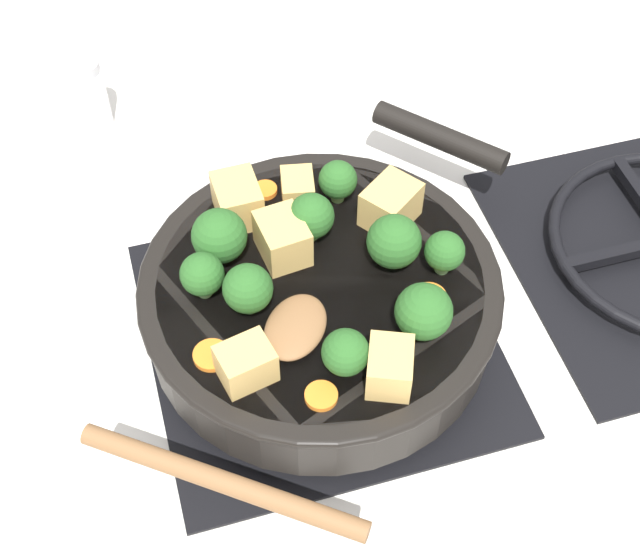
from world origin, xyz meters
The scene contains 24 objects.
ground_plane centered at (0.00, 0.00, 0.00)m, with size 2.40×2.40×0.00m, color white.
front_burner_grate centered at (0.00, 0.00, 0.01)m, with size 0.31×0.31×0.03m.
skillet_pan centered at (0.00, 0.00, 0.06)m, with size 0.37×0.38×0.06m.
wooden_spoon centered at (0.11, -0.08, 0.09)m, with size 0.23×0.22×0.02m.
tofu_cube_center_large centered at (-0.09, -0.05, 0.11)m, with size 0.05×0.04×0.04m, color tan.
tofu_cube_near_handle centered at (-0.04, -0.02, 0.11)m, with size 0.05×0.04×0.04m, color tan.
tofu_cube_east_chunk centered at (0.08, -0.08, 0.10)m, with size 0.04×0.03×0.03m, color tan.
tofu_cube_west_chunk centered at (0.11, 0.02, 0.10)m, with size 0.04×0.03×0.03m, color tan.
tofu_cube_back_piece centered at (-0.05, 0.08, 0.11)m, with size 0.05×0.04×0.04m, color tan.
tofu_cube_front_piece centered at (-0.09, 0.01, 0.10)m, with size 0.04×0.03×0.03m, color tan.
broccoli_floret_near_spoon centered at (-0.09, 0.04, 0.11)m, with size 0.04×0.04×0.04m.
broccoli_floret_center_top centered at (0.08, 0.06, 0.12)m, with size 0.05×0.05×0.05m.
broccoli_floret_east_rim centered at (0.00, 0.06, 0.12)m, with size 0.05×0.05×0.05m.
broccoli_floret_west_rim centered at (-0.05, 0.01, 0.11)m, with size 0.04×0.04×0.05m.
broccoli_floret_north_edge centered at (0.01, -0.06, 0.11)m, with size 0.04×0.04×0.05m.
broccoli_floret_south_cluster centered at (0.02, 0.10, 0.11)m, with size 0.03×0.03×0.04m.
broccoli_floret_mid_floret centered at (-0.05, -0.07, 0.12)m, with size 0.05×0.05×0.05m.
broccoli_floret_small_inner centered at (-0.01, -0.10, 0.11)m, with size 0.04×0.04×0.04m.
broccoli_floret_tall_stem centered at (0.09, -0.01, 0.11)m, with size 0.04×0.04×0.05m.
carrot_slice_orange_thin centered at (0.05, -0.10, 0.09)m, with size 0.03×0.03×0.01m, color orange.
carrot_slice_near_center centered at (0.05, 0.08, 0.09)m, with size 0.03×0.03×0.01m, color orange.
carrot_slice_edge_slice centered at (0.11, -0.03, 0.09)m, with size 0.03×0.03×0.01m, color orange.
carrot_slice_under_broccoli centered at (-0.11, -0.02, 0.09)m, with size 0.02×0.02×0.01m, color orange.
salt_shaker centered at (-0.35, -0.16, 0.04)m, with size 0.04×0.04×0.09m.
Camera 1 is at (0.45, -0.13, 0.68)m, focal length 50.00 mm.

